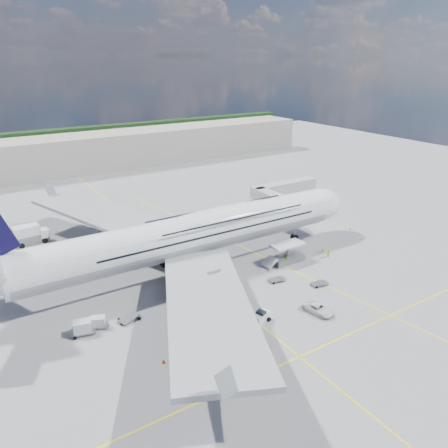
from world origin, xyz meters
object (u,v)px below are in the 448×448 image
baggage_tug (261,317)px  crew_wing (173,292)px  cone_wing_left_outer (81,253)px  cone_wing_right_outer (163,361)px  crew_van (287,260)px  crew_loader (329,253)px  dolly_row_a (83,327)px  dolly_nose_near (277,279)px  dolly_row_b (98,322)px  crew_nose (323,249)px  jet_bridge (281,193)px  dolly_row_c (200,319)px  service_van (318,309)px  dolly_back (129,318)px  catering_truck_outer (31,235)px  cone_wing_right_inner (200,286)px  cone_nose (350,228)px  cone_wing_left_inner (104,258)px  cargo_loader (286,256)px  catering_truck_inner (130,224)px  crew_tug (244,296)px  airliner (191,234)px  dolly_nose_far (319,283)px

baggage_tug → crew_wing: (-7.89, 13.35, 0.08)m
cone_wing_left_outer → cone_wing_right_outer: size_ratio=0.78×
baggage_tug → crew_van: baggage_tug is taller
cone_wing_left_outer → crew_loader: bearing=-34.0°
dolly_row_a → dolly_nose_near: bearing=8.4°
dolly_row_b → crew_nose: 45.97m
crew_nose → jet_bridge: bearing=38.9°
dolly_row_c → cone_wing_right_outer: size_ratio=5.70×
crew_nose → service_van: bearing=-174.9°
service_van → crew_loader: 20.49m
dolly_row_c → dolly_back: 10.67m
catering_truck_outer → cone_wing_right_inner: catering_truck_outer is taller
service_van → cone_nose: (30.48, 21.52, -0.41)m
crew_wing → cone_wing_left_inner: bearing=27.8°
cargo_loader → dolly_row_c: (-23.79, -8.83, -0.88)m
dolly_row_c → cone_nose: 48.90m
dolly_row_a → catering_truck_inner: size_ratio=0.46×
dolly_row_c → crew_wing: crew_wing is taller
cargo_loader → service_van: size_ratio=1.71×
jet_bridge → crew_nose: (-4.12, -18.86, -6.06)m
catering_truck_outer → crew_loader: size_ratio=3.82×
dolly_row_a → crew_tug: bearing=1.8°
crew_nose → dolly_back: bearing=144.2°
service_van → cone_wing_right_inner: 20.05m
crew_loader → dolly_nose_near: bearing=-132.4°
cone_nose → crew_van: bearing=-165.6°
dolly_row_a → baggage_tug: (23.13, -10.99, -0.32)m
dolly_back → jet_bridge: bearing=-0.0°
service_van → cone_wing_left_outer: service_van is taller
dolly_row_b → cone_nose: (60.18, 7.39, -0.66)m
dolly_back → baggage_tug: size_ratio=1.13×
jet_bridge → cargo_loader: bearing=-125.8°
airliner → dolly_nose_far: size_ratio=25.43×
dolly_row_c → baggage_tug: baggage_tug is taller
dolly_back → catering_truck_outer: 38.56m
crew_loader → crew_nose: bearing=111.0°
crew_nose → catering_truck_outer: bearing=104.8°
dolly_row_b → service_van: (29.69, -14.13, -0.25)m
dolly_nose_near → baggage_tug: size_ratio=0.97×
baggage_tug → crew_loader: size_ratio=1.72×
crew_tug → airliner: bearing=84.6°
airliner → catering_truck_inner: airliner is taller
catering_truck_inner → cone_nose: 49.49m
dolly_row_b → baggage_tug: bearing=-3.9°
dolly_nose_near → cone_wing_left_inner: cone_wing_left_inner is taller
catering_truck_inner → jet_bridge: bearing=-26.9°
crew_loader → crew_wing: (-32.26, 2.70, -0.04)m
dolly_back → crew_tug: size_ratio=2.23×
service_van → catering_truck_inner: bearing=94.8°
jet_bridge → dolly_nose_near: size_ratio=6.00×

